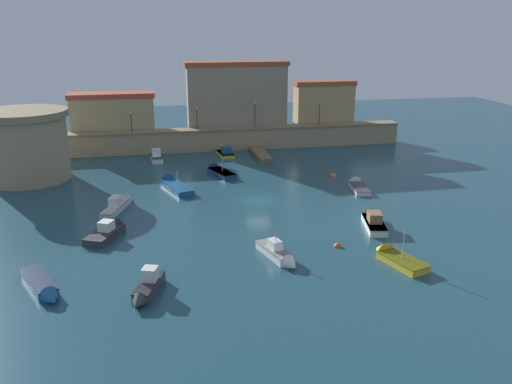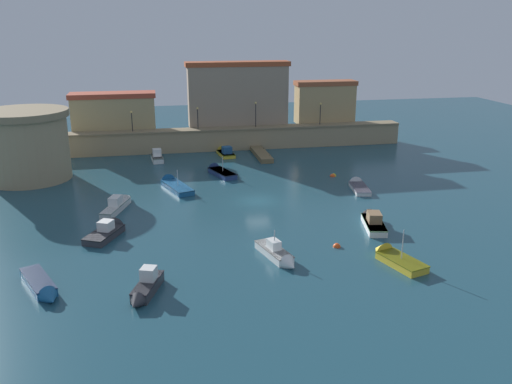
% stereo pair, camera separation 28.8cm
% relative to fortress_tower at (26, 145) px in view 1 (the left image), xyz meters
% --- Properties ---
extents(ground_plane, '(142.25, 142.25, 0.00)m').
position_rel_fortress_tower_xyz_m(ground_plane, '(25.56, -13.51, -4.27)').
color(ground_plane, '#1E4756').
extents(quay_wall, '(54.27, 2.74, 3.25)m').
position_rel_fortress_tower_xyz_m(quay_wall, '(25.56, 11.41, -2.64)').
color(quay_wall, '#9E8966').
rests_on(quay_wall, ground).
extents(old_town_backdrop, '(43.37, 4.11, 9.66)m').
position_rel_fortress_tower_xyz_m(old_town_backdrop, '(25.57, 14.31, 2.66)').
color(old_town_backdrop, tan).
rests_on(old_town_backdrop, ground).
extents(fortress_tower, '(10.42, 10.42, 8.43)m').
position_rel_fortress_tower_xyz_m(fortress_tower, '(0.00, 0.00, 0.00)').
color(fortress_tower, '#9E8966').
rests_on(fortress_tower, ground).
extents(pier_dock, '(1.74, 8.46, 0.70)m').
position_rel_fortress_tower_xyz_m(pier_dock, '(29.92, 5.97, -3.96)').
color(pier_dock, brown).
rests_on(pier_dock, ground).
extents(quay_lamp_0, '(0.32, 0.32, 2.95)m').
position_rel_fortress_tower_xyz_m(quay_lamp_0, '(12.07, 11.41, 0.98)').
color(quay_lamp_0, black).
rests_on(quay_lamp_0, quay_wall).
extents(quay_lamp_1, '(0.32, 0.32, 3.19)m').
position_rel_fortress_tower_xyz_m(quay_lamp_1, '(21.50, 11.41, 1.12)').
color(quay_lamp_1, black).
rests_on(quay_lamp_1, quay_wall).
extents(quay_lamp_2, '(0.32, 0.32, 3.74)m').
position_rel_fortress_tower_xyz_m(quay_lamp_2, '(30.17, 11.41, 1.43)').
color(quay_lamp_2, black).
rests_on(quay_lamp_2, quay_wall).
extents(quay_lamp_3, '(0.32, 0.32, 3.34)m').
position_rel_fortress_tower_xyz_m(quay_lamp_3, '(40.22, 11.41, 1.20)').
color(quay_lamp_3, black).
rests_on(quay_lamp_3, quay_wall).
extents(moored_boat_0, '(2.38, 5.31, 2.05)m').
position_rel_fortress_tower_xyz_m(moored_boat_0, '(24.90, 8.01, -3.87)').
color(moored_boat_0, gold).
rests_on(moored_boat_0, ground).
extents(moored_boat_1, '(2.75, 5.71, 2.61)m').
position_rel_fortress_tower_xyz_m(moored_boat_1, '(24.27, -28.40, -3.85)').
color(moored_boat_1, white).
rests_on(moored_boat_1, ground).
extents(moored_boat_2, '(3.61, 6.36, 2.99)m').
position_rel_fortress_tower_xyz_m(moored_boat_2, '(22.73, -1.92, -3.94)').
color(moored_boat_2, navy).
rests_on(moored_boat_2, ground).
extents(moored_boat_3, '(4.02, 7.39, 2.98)m').
position_rel_fortress_tower_xyz_m(moored_boat_3, '(16.86, -6.68, -3.95)').
color(moored_boat_3, '#195689').
rests_on(moored_boat_3, ground).
extents(moored_boat_4, '(2.87, 6.29, 1.97)m').
position_rel_fortress_tower_xyz_m(moored_boat_4, '(34.75, -22.51, -3.82)').
color(moored_boat_4, white).
rests_on(moored_boat_4, ground).
extents(moored_boat_5, '(3.82, 6.12, 1.33)m').
position_rel_fortress_tower_xyz_m(moored_boat_5, '(6.55, -30.40, -3.91)').
color(moored_boat_5, '#195689').
rests_on(moored_boat_5, ground).
extents(moored_boat_6, '(3.26, 5.53, 3.57)m').
position_rel_fortress_tower_xyz_m(moored_boat_6, '(33.19, -30.43, -3.94)').
color(moored_boat_6, gold).
rests_on(moored_boat_6, ground).
extents(moored_boat_7, '(1.77, 4.70, 2.02)m').
position_rel_fortress_tower_xyz_m(moored_boat_7, '(15.25, 6.63, -3.74)').
color(moored_boat_7, white).
rests_on(moored_boat_7, ground).
extents(moored_boat_8, '(3.30, 6.86, 1.77)m').
position_rel_fortress_tower_xyz_m(moored_boat_8, '(11.04, -13.12, -3.81)').
color(moored_boat_8, silver).
rests_on(moored_boat_8, ground).
extents(moored_boat_9, '(2.48, 5.76, 1.58)m').
position_rel_fortress_tower_xyz_m(moored_boat_9, '(37.80, -10.98, -4.02)').
color(moored_boat_9, white).
rests_on(moored_boat_9, ground).
extents(moored_boat_10, '(4.02, 5.67, 2.06)m').
position_rel_fortress_tower_xyz_m(moored_boat_10, '(10.58, -20.17, -3.86)').
color(moored_boat_10, '#333338').
rests_on(moored_boat_10, ground).
extents(moored_boat_11, '(2.74, 5.01, 1.90)m').
position_rel_fortress_tower_xyz_m(moored_boat_11, '(13.77, -32.34, -3.73)').
color(moored_boat_11, '#333338').
rests_on(moored_boat_11, ground).
extents(mooring_buoy_0, '(0.64, 0.64, 0.64)m').
position_rel_fortress_tower_xyz_m(mooring_buoy_0, '(36.69, -5.77, -4.27)').
color(mooring_buoy_0, yellow).
rests_on(mooring_buoy_0, ground).
extents(mooring_buoy_1, '(0.65, 0.65, 0.65)m').
position_rel_fortress_tower_xyz_m(mooring_buoy_1, '(29.75, -26.88, -4.27)').
color(mooring_buoy_1, '#EA4C19').
rests_on(mooring_buoy_1, ground).
extents(mooring_buoy_2, '(0.67, 0.67, 0.67)m').
position_rel_fortress_tower_xyz_m(mooring_buoy_2, '(36.49, -5.96, -4.27)').
color(mooring_buoy_2, '#EA4C19').
rests_on(mooring_buoy_2, ground).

